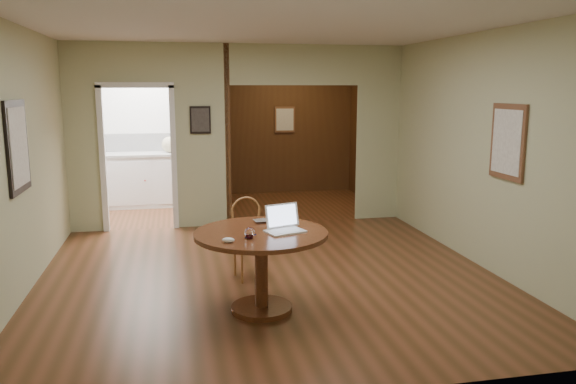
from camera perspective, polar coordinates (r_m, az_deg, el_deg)
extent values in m
plane|color=#4A2B15|center=(6.28, -1.85, -8.65)|extent=(5.00, 5.00, 0.00)
plane|color=silver|center=(5.96, -2.01, 16.67)|extent=(5.00, 5.00, 0.00)
plane|color=#B6B88F|center=(3.56, 4.78, -1.06)|extent=(5.00, 0.00, 5.00)
plane|color=#B6B88F|center=(6.08, -25.86, 2.75)|extent=(0.00, 5.00, 5.00)
plane|color=#B6B88F|center=(6.84, 19.24, 3.97)|extent=(0.00, 5.00, 5.00)
cube|color=#B6B88F|center=(8.47, -20.11, 5.08)|extent=(0.50, 2.70, 0.04)
cube|color=#B6B88F|center=(8.39, -8.86, 5.55)|extent=(0.80, 2.70, 0.04)
cube|color=#B6B88F|center=(8.94, 9.11, 5.84)|extent=(0.70, 2.70, 0.04)
plane|color=white|center=(10.38, -13.56, 6.32)|extent=(2.70, 0.00, 2.70)
plane|color=#3C1F11|center=(11.08, -0.35, 6.86)|extent=(2.70, 0.00, 2.70)
cube|color=#3C1F11|center=(9.66, -6.83, 6.24)|extent=(0.08, 2.50, 2.70)
cube|color=black|center=(6.06, -25.79, 4.16)|extent=(0.03, 0.70, 0.90)
cube|color=brown|center=(6.40, 21.44, 4.76)|extent=(0.03, 0.60, 0.80)
cube|color=black|center=(8.35, -8.90, 7.24)|extent=(0.30, 0.03, 0.40)
cube|color=white|center=(11.05, -0.33, 7.37)|extent=(0.40, 0.03, 0.50)
cube|color=white|center=(10.38, -13.50, 4.94)|extent=(2.00, 0.02, 0.32)
cylinder|color=#602C18|center=(5.39, -2.69, -11.69)|extent=(0.57, 0.57, 0.05)
cylinder|color=#602C18|center=(5.27, -2.72, -8.13)|extent=(0.12, 0.12, 0.67)
cylinder|color=#602C18|center=(5.16, -2.76, -4.25)|extent=(1.23, 1.23, 0.04)
cylinder|color=#A8723B|center=(6.15, -3.88, -5.14)|extent=(0.44, 0.44, 0.03)
cylinder|color=#A8723B|center=(6.05, -4.69, -7.41)|extent=(0.03, 0.03, 0.40)
cylinder|color=#A8723B|center=(6.13, -2.27, -7.15)|extent=(0.03, 0.03, 0.40)
cylinder|color=#A8723B|center=(6.30, -5.41, -6.70)|extent=(0.03, 0.03, 0.40)
cylinder|color=#A8723B|center=(6.37, -3.08, -6.46)|extent=(0.03, 0.03, 0.40)
cylinder|color=#A8723B|center=(6.19, -5.63, -3.44)|extent=(0.02, 0.02, 0.32)
cylinder|color=#A8723B|center=(6.28, -2.96, -3.20)|extent=(0.02, 0.02, 0.32)
torus|color=#A8723B|center=(6.21, -4.32, -2.02)|extent=(0.34, 0.08, 0.35)
cube|color=white|center=(5.12, -0.31, -4.01)|extent=(0.39, 0.33, 0.02)
cube|color=silver|center=(5.09, -0.24, -4.00)|extent=(0.31, 0.20, 0.00)
cube|color=white|center=(5.23, -0.60, -2.39)|extent=(0.34, 0.16, 0.22)
cube|color=#8D98B4|center=(5.22, -0.58, -2.41)|extent=(0.29, 0.13, 0.18)
imported|color=#A9A9AE|center=(5.48, -1.69, -3.01)|extent=(0.35, 0.25, 0.03)
ellipsoid|color=white|center=(4.81, -6.09, -4.88)|extent=(0.12, 0.09, 0.05)
cylinder|color=navy|center=(4.99, -3.83, -4.49)|extent=(0.12, 0.11, 0.01)
cube|color=white|center=(10.18, -13.40, 1.15)|extent=(2.00, 0.55, 0.90)
cube|color=beige|center=(10.12, -13.51, 3.77)|extent=(2.06, 0.60, 0.04)
sphere|color=#B20C0C|center=(9.90, -14.32, 1.13)|extent=(0.03, 0.03, 0.03)
sphere|color=#B20C0C|center=(9.89, -8.53, 1.34)|extent=(0.03, 0.03, 0.03)
ellipsoid|color=beige|center=(10.10, -11.92, 4.73)|extent=(0.29, 0.25, 0.28)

